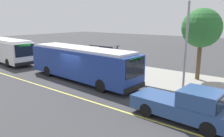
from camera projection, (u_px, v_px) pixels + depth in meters
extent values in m
plane|color=#38383A|center=(74.00, 83.00, 18.54)|extent=(120.00, 120.00, 0.00)
cube|color=gray|center=(116.00, 70.00, 23.12)|extent=(44.00, 6.40, 0.15)
cube|color=#E0D64C|center=(52.00, 89.00, 16.86)|extent=(36.00, 0.14, 0.01)
cube|color=navy|center=(81.00, 63.00, 19.01)|extent=(11.74, 3.20, 2.40)
cube|color=silver|center=(80.00, 49.00, 18.73)|extent=(10.80, 2.89, 0.20)
cube|color=black|center=(135.00, 68.00, 15.15)|extent=(0.16, 2.17, 1.34)
cube|color=black|center=(92.00, 58.00, 19.89)|extent=(10.21, 0.62, 1.06)
cube|color=yellow|center=(92.00, 72.00, 20.17)|extent=(11.02, 0.65, 0.28)
cube|color=#26D83F|center=(136.00, 60.00, 15.02)|extent=(0.11, 1.40, 0.24)
cube|color=black|center=(135.00, 88.00, 15.46)|extent=(0.22, 2.50, 0.36)
cylinder|color=black|center=(121.00, 80.00, 17.76)|extent=(1.01, 0.34, 1.00)
cylinder|color=black|center=(101.00, 86.00, 16.07)|extent=(1.01, 0.34, 1.00)
cylinder|color=black|center=(68.00, 67.00, 22.34)|extent=(1.01, 0.34, 1.00)
cylinder|color=black|center=(48.00, 71.00, 20.66)|extent=(1.01, 0.34, 1.00)
cube|color=white|center=(7.00, 50.00, 27.28)|extent=(10.29, 3.42, 2.40)
cube|color=silver|center=(6.00, 40.00, 27.00)|extent=(9.46, 3.10, 0.20)
cube|color=black|center=(25.00, 51.00, 23.80)|extent=(0.23, 2.16, 1.34)
cube|color=black|center=(17.00, 47.00, 28.14)|extent=(8.86, 0.82, 1.06)
cube|color=#197259|center=(18.00, 57.00, 28.42)|extent=(9.56, 0.87, 0.28)
cube|color=#26D83F|center=(24.00, 45.00, 23.66)|extent=(0.15, 1.40, 0.24)
cube|color=black|center=(26.00, 64.00, 24.10)|extent=(0.30, 2.50, 0.36)
cylinder|color=black|center=(28.00, 60.00, 26.24)|extent=(1.02, 0.37, 1.00)
cylinder|color=black|center=(8.00, 63.00, 24.60)|extent=(1.02, 0.37, 1.00)
cylinder|color=black|center=(7.00, 55.00, 30.36)|extent=(1.02, 0.37, 1.00)
cube|color=#2D4C84|center=(182.00, 108.00, 11.59)|extent=(5.49, 2.24, 0.75)
cube|color=#2D4C84|center=(201.00, 98.00, 10.81)|extent=(1.97, 1.98, 0.80)
cube|color=black|center=(222.00, 104.00, 10.21)|extent=(0.10, 1.60, 0.60)
cylinder|color=black|center=(220.00, 116.00, 11.24)|extent=(0.77, 0.27, 0.76)
cylinder|color=black|center=(208.00, 129.00, 9.92)|extent=(0.77, 0.27, 0.76)
cylinder|color=black|center=(162.00, 101.00, 13.35)|extent=(0.77, 0.27, 0.76)
cylinder|color=black|center=(146.00, 110.00, 12.02)|extent=(0.77, 0.27, 0.76)
cylinder|color=#333338|center=(117.00, 57.00, 23.26)|extent=(0.10, 0.10, 2.40)
cylinder|color=#333338|center=(110.00, 59.00, 22.26)|extent=(0.10, 0.10, 2.40)
cylinder|color=#333338|center=(99.00, 55.00, 24.83)|extent=(0.10, 0.10, 2.40)
cylinder|color=#333338|center=(91.00, 56.00, 23.84)|extent=(0.10, 0.10, 2.40)
cube|color=#333338|center=(104.00, 45.00, 23.28)|extent=(2.90, 1.60, 0.08)
cube|color=#4C606B|center=(108.00, 56.00, 24.05)|extent=(2.47, 0.04, 2.16)
cube|color=navy|center=(95.00, 56.00, 24.35)|extent=(0.06, 1.11, 1.82)
cube|color=brown|center=(106.00, 64.00, 23.66)|extent=(1.60, 0.44, 0.06)
cube|color=brown|center=(107.00, 61.00, 23.78)|extent=(1.60, 0.05, 0.44)
cube|color=#333338|center=(101.00, 65.00, 24.14)|extent=(0.08, 0.40, 0.45)
cube|color=#333338|center=(111.00, 67.00, 23.27)|extent=(0.08, 0.40, 0.45)
cylinder|color=#333338|center=(115.00, 61.00, 19.85)|extent=(0.07, 0.07, 2.80)
cube|color=white|center=(115.00, 50.00, 19.59)|extent=(0.44, 0.03, 0.56)
cube|color=red|center=(115.00, 50.00, 19.58)|extent=(0.40, 0.01, 0.16)
cylinder|color=#282D47|center=(114.00, 67.00, 22.04)|extent=(0.14, 0.14, 0.85)
cylinder|color=#282D47|center=(113.00, 67.00, 21.90)|extent=(0.14, 0.14, 0.85)
cube|color=#338C4C|center=(114.00, 60.00, 21.81)|extent=(0.24, 0.40, 0.62)
sphere|color=tan|center=(114.00, 56.00, 21.72)|extent=(0.22, 0.22, 0.22)
cylinder|color=brown|center=(199.00, 61.00, 18.85)|extent=(0.36, 0.36, 3.23)
sphere|color=#28662D|center=(202.00, 28.00, 18.23)|extent=(3.29, 3.29, 3.29)
cylinder|color=gray|center=(186.00, 47.00, 15.55)|extent=(0.16, 0.16, 6.40)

